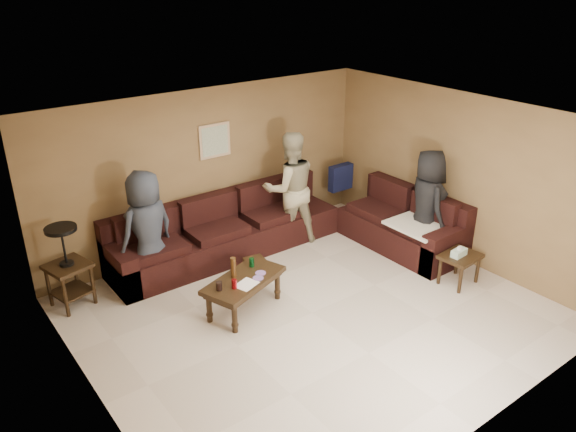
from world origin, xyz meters
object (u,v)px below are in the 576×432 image
object	(u,v)px
coffee_table	(244,283)
person_middle	(290,188)
waste_bin	(256,270)
person_right	(427,204)
side_table_right	(460,259)
person_left	(148,230)
sectional_sofa	(291,233)
end_table_left	(67,265)

from	to	relation	value
coffee_table	person_middle	size ratio (longest dim) A/B	0.68
waste_bin	person_right	xyz separation A→B (m)	(2.50, -0.90, 0.68)
coffee_table	side_table_right	distance (m)	3.03
person_middle	person_right	xyz separation A→B (m)	(1.35, -1.61, -0.07)
coffee_table	waste_bin	distance (m)	0.80
person_left	person_middle	xyz separation A→B (m)	(2.37, -0.06, 0.07)
sectional_sofa	waste_bin	bearing A→B (deg)	-157.56
sectional_sofa	end_table_left	world-z (taller)	end_table_left
sectional_sofa	person_left	bearing A→B (deg)	169.87
sectional_sofa	person_middle	distance (m)	0.70
waste_bin	person_middle	xyz separation A→B (m)	(1.15, 0.71, 0.74)
coffee_table	person_right	distance (m)	3.09
person_right	end_table_left	bearing A→B (deg)	91.77
end_table_left	waste_bin	size ratio (longest dim) A/B	3.44
end_table_left	person_right	xyz separation A→B (m)	(4.77, -1.83, 0.25)
end_table_left	waste_bin	distance (m)	2.49
coffee_table	end_table_left	size ratio (longest dim) A/B	1.10
coffee_table	end_table_left	world-z (taller)	end_table_left
person_right	sectional_sofa	bearing A→B (deg)	73.50
person_left	person_middle	bearing A→B (deg)	165.36
waste_bin	person_middle	distance (m)	1.54
coffee_table	person_middle	distance (m)	2.16
person_left	person_right	size ratio (longest dim) A/B	1.00
side_table_right	person_right	world-z (taller)	person_right
coffee_table	person_right	xyz separation A→B (m)	(3.04, -0.36, 0.44)
sectional_sofa	person_left	world-z (taller)	person_left
sectional_sofa	person_right	size ratio (longest dim) A/B	2.77
sectional_sofa	side_table_right	xyz separation A→B (m)	(1.29, -2.17, 0.06)
coffee_table	person_middle	bearing A→B (deg)	36.42
sectional_sofa	side_table_right	world-z (taller)	sectional_sofa
side_table_right	person_left	size ratio (longest dim) A/B	0.35
waste_bin	person_left	size ratio (longest dim) A/B	0.19
waste_bin	sectional_sofa	bearing A→B (deg)	22.44
end_table_left	person_left	size ratio (longest dim) A/B	0.67
end_table_left	person_right	distance (m)	5.12
end_table_left	person_middle	size ratio (longest dim) A/B	0.62
end_table_left	side_table_right	world-z (taller)	end_table_left
coffee_table	end_table_left	distance (m)	2.28
coffee_table	side_table_right	bearing A→B (deg)	-24.33
person_left	side_table_right	bearing A→B (deg)	130.13
waste_bin	person_middle	bearing A→B (deg)	31.65
side_table_right	sectional_sofa	bearing A→B (deg)	120.74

